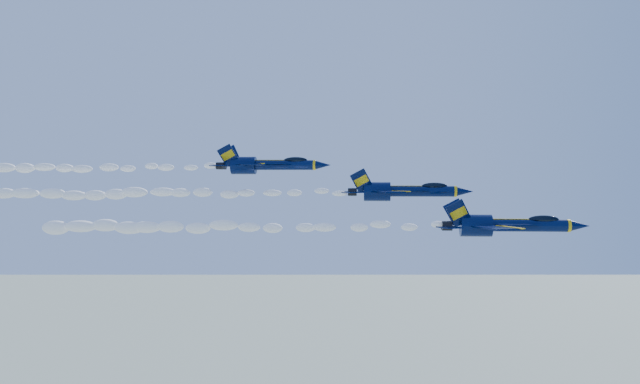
{
  "coord_description": "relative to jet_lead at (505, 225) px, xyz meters",
  "views": [
    {
      "loc": [
        8.5,
        -77.8,
        153.5
      ],
      "look_at": [
        1.76,
        -2.53,
        151.94
      ],
      "focal_mm": 35.0,
      "sensor_mm": 36.0,
      "label": 1
    }
  ],
  "objects": [
    {
      "name": "smoke_trail_jet_third",
      "position": [
        -57.73,
        11.36,
        6.44
      ],
      "size": [
        46.39,
        1.66,
        1.49
      ],
      "primitive_type": "ellipsoid",
      "color": "white"
    },
    {
      "name": "smoke_trail_jet_second",
      "position": [
        -40.44,
        8.2,
        3.12
      ],
      "size": [
        46.39,
        1.7,
        1.53
      ],
      "primitive_type": "ellipsoid",
      "color": "white"
    },
    {
      "name": "jet_second",
      "position": [
        -10.75,
        8.2,
        3.5
      ],
      "size": [
        15.21,
        12.48,
        5.65
      ],
      "color": "#030E34"
    },
    {
      "name": "smoke_trail_jet_lead",
      "position": [
        -29.88,
        0.0,
        -0.39
      ],
      "size": [
        46.39,
        1.74,
        1.57
      ],
      "primitive_type": "ellipsoid",
      "color": "white"
    },
    {
      "name": "jet_third",
      "position": [
        -28.16,
        11.36,
        6.82
      ],
      "size": [
        14.9,
        12.22,
        5.54
      ],
      "color": "#030E34"
    },
    {
      "name": "jet_lead",
      "position": [
        0.0,
        0.0,
        0.0
      ],
      "size": [
        15.65,
        12.84,
        5.82
      ],
      "color": "#030E34"
    }
  ]
}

